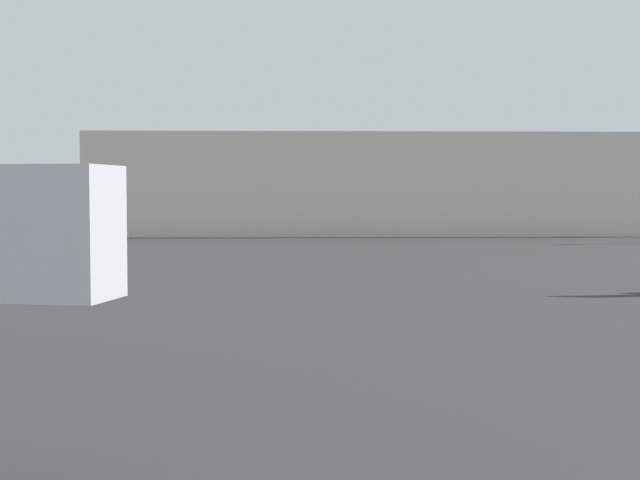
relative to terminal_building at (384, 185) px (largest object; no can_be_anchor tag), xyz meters
The scene contains 1 object.
terminal_building is the anchor object (origin of this frame).
Camera 1 is at (1.25, -10.45, 6.06)m, focal length 51.96 mm.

